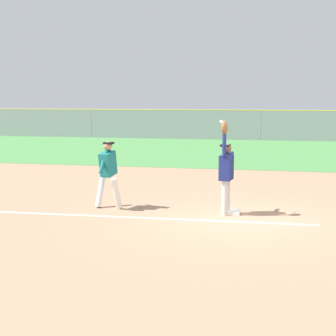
{
  "coord_description": "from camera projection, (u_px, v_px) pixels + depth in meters",
  "views": [
    {
      "loc": [
        0.72,
        -11.51,
        2.82
      ],
      "look_at": [
        -1.82,
        0.82,
        1.05
      ],
      "focal_mm": 53.83,
      "sensor_mm": 36.0,
      "label": 1
    }
  ],
  "objects": [
    {
      "name": "chalk_foul_line",
      "position": [
        63.0,
        214.0,
        12.21
      ],
      "size": [
        12.0,
        0.47,
        0.01
      ],
      "primitive_type": "cube",
      "rotation": [
        0.0,
        0.0,
        0.03
      ],
      "color": "white",
      "rests_on": "ground_plane"
    },
    {
      "name": "runner",
      "position": [
        108.0,
        170.0,
        12.76
      ],
      "size": [
        0.75,
        0.84,
        1.72
      ],
      "rotation": [
        0.0,
        0.0,
        -0.21
      ],
      "color": "white",
      "rests_on": "ground_plane"
    },
    {
      "name": "fielder",
      "position": [
        226.0,
        169.0,
        12.07
      ],
      "size": [
        0.33,
        0.9,
        2.28
      ],
      "rotation": [
        0.0,
        0.0,
        2.96
      ],
      "color": "silver",
      "rests_on": "ground_plane"
    },
    {
      "name": "outfield_grass",
      "position": [
        257.0,
        151.0,
        26.43
      ],
      "size": [
        47.04,
        14.05,
        0.01
      ],
      "primitive_type": "cube",
      "color": "#4C8C47",
      "rests_on": "ground_plane"
    },
    {
      "name": "baseball",
      "position": [
        221.0,
        122.0,
        11.98
      ],
      "size": [
        0.07,
        0.07,
        0.07
      ],
      "primitive_type": "sphere",
      "color": "white"
    },
    {
      "name": "ground_plane",
      "position": [
        237.0,
        220.0,
        11.7
      ],
      "size": [
        71.14,
        71.14,
        0.0
      ],
      "primitive_type": "plane",
      "color": "tan"
    },
    {
      "name": "parked_car_tan",
      "position": [
        203.0,
        127.0,
        37.25
      ],
      "size": [
        4.53,
        2.37,
        1.25
      ],
      "rotation": [
        0.0,
        0.0,
        -0.07
      ],
      "color": "tan",
      "rests_on": "ground_plane"
    },
    {
      "name": "outfield_fence",
      "position": [
        260.0,
        125.0,
        33.11
      ],
      "size": [
        47.12,
        0.08,
        2.01
      ],
      "color": "#93999E",
      "rests_on": "ground_plane"
    },
    {
      "name": "first_base",
      "position": [
        232.0,
        212.0,
        12.28
      ],
      "size": [
        0.4,
        0.4,
        0.08
      ],
      "primitive_type": "cube",
      "rotation": [
        0.0,
        0.0,
        0.05
      ],
      "color": "white",
      "rests_on": "ground_plane"
    },
    {
      "name": "parked_car_green",
      "position": [
        273.0,
        127.0,
        36.24
      ],
      "size": [
        4.48,
        2.27,
        1.25
      ],
      "rotation": [
        0.0,
        0.0,
        -0.04
      ],
      "color": "#1E6B33",
      "rests_on": "ground_plane"
    }
  ]
}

